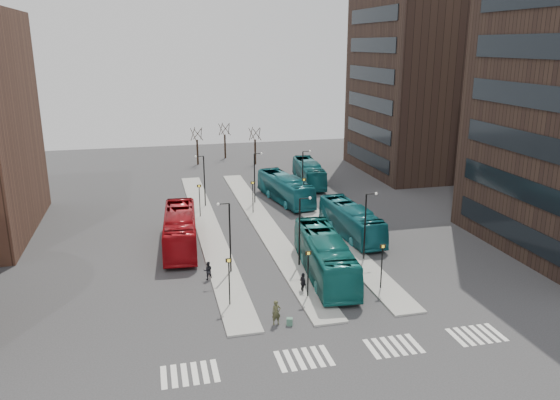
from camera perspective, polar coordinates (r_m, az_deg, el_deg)
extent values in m
plane|color=#2E2E30|center=(32.24, 6.42, -19.59)|extent=(160.00, 160.00, 0.00)
cube|color=gray|center=(57.84, -7.54, -2.91)|extent=(2.50, 45.00, 0.15)
cube|color=gray|center=(58.71, -1.71, -2.48)|extent=(2.50, 45.00, 0.15)
cube|color=gray|center=(60.17, 3.89, -2.05)|extent=(2.50, 45.00, 0.15)
cube|color=navy|center=(38.53, 1.01, -12.59)|extent=(0.50, 0.45, 0.53)
imported|color=#9D0C12|center=(52.68, -10.39, -3.05)|extent=(3.74, 12.55, 3.45)
imported|color=#13625E|center=(45.62, 4.69, -5.84)|extent=(4.14, 12.90, 3.53)
imported|color=#15616B|center=(66.67, 0.54, 1.20)|extent=(4.69, 12.10, 3.29)
imported|color=#156069|center=(55.30, 7.44, -2.15)|extent=(3.21, 11.46, 3.16)
imported|color=#13595F|center=(75.12, 3.02, 2.85)|extent=(3.79, 11.68, 3.20)
imported|color=#424328|center=(38.34, -0.39, -11.69)|extent=(0.68, 0.48, 1.77)
imported|color=black|center=(45.54, -7.54, -7.31)|extent=(0.76, 0.59, 1.55)
imported|color=black|center=(42.89, 2.42, -8.64)|extent=(0.54, 1.01, 1.65)
imported|color=black|center=(48.07, 2.88, -5.92)|extent=(0.74, 1.07, 1.52)
cube|color=silver|center=(34.08, -12.05, -17.68)|extent=(0.35, 2.40, 0.01)
cube|color=silver|center=(34.09, -11.00, -17.60)|extent=(0.35, 2.40, 0.01)
cube|color=silver|center=(34.10, -9.94, -17.53)|extent=(0.35, 2.40, 0.01)
cube|color=silver|center=(34.13, -8.89, -17.44)|extent=(0.35, 2.40, 0.01)
cube|color=silver|center=(34.16, -7.84, -17.36)|extent=(0.35, 2.40, 0.01)
cube|color=silver|center=(34.21, -6.79, -17.26)|extent=(0.35, 2.40, 0.01)
cube|color=silver|center=(34.78, 0.04, -16.52)|extent=(0.35, 2.40, 0.01)
cube|color=silver|center=(34.91, 1.04, -16.39)|extent=(0.35, 2.40, 0.01)
cube|color=silver|center=(35.04, 2.02, -16.26)|extent=(0.35, 2.40, 0.01)
cube|color=silver|center=(35.19, 3.00, -16.13)|extent=(0.35, 2.40, 0.01)
cube|color=silver|center=(35.34, 3.97, -15.99)|extent=(0.35, 2.40, 0.01)
cube|color=silver|center=(35.50, 4.93, -15.85)|extent=(0.35, 2.40, 0.01)
cube|color=silver|center=(36.46, 9.57, -15.10)|extent=(0.35, 2.40, 0.01)
cube|color=silver|center=(36.68, 10.46, -14.95)|extent=(0.35, 2.40, 0.01)
cube|color=silver|center=(36.90, 11.34, -14.79)|extent=(0.35, 2.40, 0.01)
cube|color=silver|center=(37.13, 12.21, -14.63)|extent=(0.35, 2.40, 0.01)
cube|color=silver|center=(37.38, 13.07, -14.47)|extent=(0.35, 2.40, 0.01)
cube|color=silver|center=(37.63, 13.91, -14.31)|extent=(0.35, 2.40, 0.01)
cube|color=silver|center=(38.99, 17.95, -13.51)|extent=(0.35, 2.40, 0.01)
cube|color=silver|center=(39.29, 18.71, -13.34)|extent=(0.35, 2.40, 0.01)
cube|color=silver|center=(39.59, 19.47, -13.18)|extent=(0.35, 2.40, 0.01)
cube|color=silver|center=(39.90, 20.21, -13.02)|extent=(0.35, 2.40, 0.01)
cube|color=silver|center=(40.21, 20.94, -12.86)|extent=(0.35, 2.40, 0.01)
cube|color=silver|center=(40.54, 21.66, -12.70)|extent=(0.35, 2.40, 0.01)
cube|color=black|center=(53.73, 22.96, -2.85)|extent=(0.12, 16.00, 2.00)
cube|color=black|center=(52.66, 23.43, 1.28)|extent=(0.12, 16.00, 2.00)
cube|color=black|center=(51.88, 23.92, 5.55)|extent=(0.12, 16.00, 2.00)
cube|color=black|center=(51.39, 24.43, 9.93)|extent=(0.12, 16.00, 2.00)
cube|color=black|center=(51.22, 24.96, 14.36)|extent=(0.12, 16.00, 2.00)
cube|color=#2F211A|center=(85.31, 15.83, 12.96)|extent=(20.00, 20.00, 30.00)
cube|color=black|center=(82.43, 9.03, 4.50)|extent=(0.12, 16.00, 2.00)
cube|color=black|center=(81.74, 9.16, 7.25)|extent=(0.12, 16.00, 2.00)
cube|color=black|center=(81.24, 9.28, 10.03)|extent=(0.12, 16.00, 2.00)
cube|color=black|center=(80.93, 9.41, 12.85)|extent=(0.12, 16.00, 2.00)
cube|color=black|center=(80.82, 9.55, 15.68)|extent=(0.12, 16.00, 2.00)
cube|color=black|center=(80.91, 9.68, 18.51)|extent=(0.12, 16.00, 2.00)
cylinder|color=black|center=(40.49, -5.32, -8.59)|extent=(0.10, 0.10, 3.50)
cube|color=black|center=(39.79, -5.39, -6.29)|extent=(0.45, 0.10, 0.30)
cube|color=yellow|center=(39.74, -5.38, -6.33)|extent=(0.20, 0.02, 0.20)
cylinder|color=black|center=(61.06, -8.39, -0.12)|extent=(0.10, 0.10, 3.50)
cube|color=black|center=(60.60, -8.46, 1.47)|extent=(0.45, 0.10, 0.30)
cube|color=yellow|center=(60.54, -8.45, 1.45)|extent=(0.20, 0.02, 0.20)
cylinder|color=black|center=(41.66, 2.94, -7.80)|extent=(0.10, 0.10, 3.50)
cube|color=black|center=(40.99, 2.97, -5.56)|extent=(0.45, 0.10, 0.30)
cube|color=yellow|center=(40.93, 3.00, -5.59)|extent=(0.20, 0.02, 0.20)
cylinder|color=black|center=(61.84, -2.86, 0.24)|extent=(0.10, 0.10, 3.50)
cube|color=black|center=(61.39, -2.88, 1.81)|extent=(0.45, 0.10, 0.30)
cube|color=yellow|center=(61.33, -2.87, 1.80)|extent=(0.20, 0.02, 0.20)
cylinder|color=black|center=(43.64, 10.57, -6.92)|extent=(0.10, 0.10, 3.50)
cube|color=black|center=(42.99, 10.69, -4.77)|extent=(0.45, 0.10, 0.30)
cube|color=yellow|center=(42.94, 10.72, -4.80)|extent=(0.20, 0.02, 0.20)
cylinder|color=black|center=(63.19, 2.49, 0.59)|extent=(0.10, 0.10, 3.50)
cube|color=black|center=(62.75, 2.51, 2.13)|extent=(0.45, 0.10, 0.30)
cube|color=yellow|center=(62.69, 2.53, 2.12)|extent=(0.20, 0.02, 0.20)
cylinder|color=black|center=(45.65, -5.24, -3.98)|extent=(0.14, 0.14, 6.00)
cylinder|color=black|center=(44.65, -5.91, -0.40)|extent=(0.90, 0.08, 0.08)
sphere|color=silver|center=(44.60, -6.48, -0.44)|extent=(0.24, 0.24, 0.24)
cylinder|color=black|center=(64.67, -7.90, 1.96)|extent=(0.14, 0.14, 6.00)
cylinder|color=black|center=(63.98, -8.40, 4.54)|extent=(0.90, 0.08, 0.08)
sphere|color=silver|center=(63.94, -8.81, 4.52)|extent=(0.24, 0.24, 0.24)
cylinder|color=black|center=(46.82, 2.05, -3.40)|extent=(0.14, 0.14, 6.00)
cylinder|color=black|center=(46.03, 2.62, 0.17)|extent=(0.90, 0.08, 0.08)
sphere|color=silver|center=(46.15, 3.16, 0.21)|extent=(0.24, 0.24, 0.24)
cylinder|color=black|center=(65.51, -2.67, 2.28)|extent=(0.14, 0.14, 6.00)
cylinder|color=black|center=(64.94, -2.32, 4.87)|extent=(0.90, 0.08, 0.08)
sphere|color=silver|center=(65.03, -1.93, 4.89)|extent=(0.24, 0.24, 0.24)
cylinder|color=black|center=(48.71, 8.87, -2.80)|extent=(0.14, 0.14, 6.00)
cylinder|color=black|center=(48.01, 9.52, 0.63)|extent=(0.90, 0.08, 0.08)
sphere|color=silver|center=(48.18, 10.01, 0.67)|extent=(0.24, 0.24, 0.24)
cylinder|color=black|center=(66.87, 2.38, 2.57)|extent=(0.14, 0.14, 6.00)
cylinder|color=black|center=(66.36, 2.79, 5.11)|extent=(0.90, 0.08, 0.08)
sphere|color=silver|center=(66.49, 3.16, 5.12)|extent=(0.24, 0.24, 0.24)
cylinder|color=black|center=(88.39, -8.62, 4.96)|extent=(0.30, 0.30, 4.00)
cylinder|color=black|center=(87.95, -8.24, 6.84)|extent=(0.10, 1.56, 1.95)
cylinder|color=black|center=(88.56, -8.59, 6.89)|extent=(1.48, 0.59, 1.97)
cylinder|color=black|center=(88.25, -9.09, 6.84)|extent=(0.90, 1.31, 1.99)
cylinder|color=black|center=(87.44, -9.04, 6.76)|extent=(0.89, 1.31, 1.99)
cylinder|color=black|center=(87.25, -8.51, 6.76)|extent=(1.48, 0.58, 1.97)
cylinder|color=black|center=(92.85, -5.76, 5.59)|extent=(0.30, 0.30, 4.00)
cylinder|color=black|center=(92.47, -5.38, 7.38)|extent=(0.10, 1.56, 1.95)
cylinder|color=black|center=(93.05, -5.74, 7.43)|extent=(1.48, 0.59, 1.97)
cylinder|color=black|center=(92.70, -6.20, 7.38)|extent=(0.90, 1.31, 1.99)
cylinder|color=black|center=(91.89, -6.13, 7.31)|extent=(0.89, 1.31, 1.99)
cylinder|color=black|center=(91.75, -5.62, 7.31)|extent=(1.48, 0.58, 1.97)
cylinder|color=black|center=(87.67, -2.61, 5.04)|extent=(0.30, 0.30, 4.00)
cylinder|color=black|center=(87.30, -2.18, 6.93)|extent=(0.10, 1.56, 1.95)
cylinder|color=black|center=(87.85, -2.58, 6.98)|extent=(1.48, 0.59, 1.97)
cylinder|color=black|center=(87.46, -3.05, 6.93)|extent=(0.90, 1.31, 1.99)
cylinder|color=black|center=(86.66, -2.95, 6.85)|extent=(0.89, 1.31, 1.99)
cylinder|color=black|center=(86.56, -2.41, 6.85)|extent=(1.48, 0.58, 1.97)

